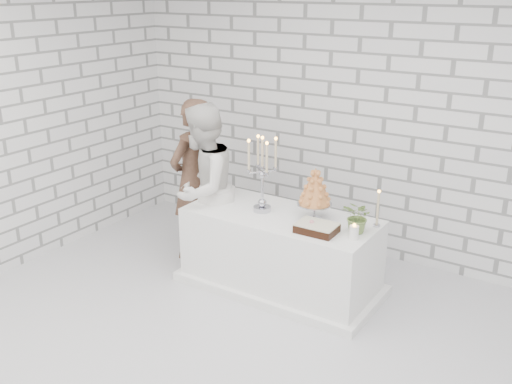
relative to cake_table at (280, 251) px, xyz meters
name	(u,v)px	position (x,y,z in m)	size (l,w,h in m)	color
ground	(247,375)	(0.49, -1.31, -0.38)	(6.00, 5.00, 0.01)	silver
wall_back	(384,118)	(0.49, 1.19, 1.12)	(6.00, 0.01, 3.00)	white
cake_table	(280,251)	(0.00, 0.00, 0.00)	(1.80, 0.80, 0.75)	white
groom	(194,180)	(-1.13, 0.13, 0.47)	(0.62, 0.41, 1.70)	#462D21
bride	(203,189)	(-0.87, -0.06, 0.48)	(0.83, 0.65, 1.71)	white
candelabra	(262,174)	(-0.20, -0.01, 0.74)	(0.29, 0.29, 0.73)	#A8A8B3
croquembouche	(315,194)	(0.31, 0.07, 0.62)	(0.32, 0.32, 0.49)	#AC612C
chocolate_cake	(317,228)	(0.46, -0.18, 0.42)	(0.34, 0.24, 0.08)	black
pillar_candle	(354,233)	(0.79, -0.14, 0.44)	(0.08, 0.08, 0.12)	white
extra_taper	(378,210)	(0.85, 0.22, 0.54)	(0.06, 0.06, 0.32)	beige
flowers	(359,217)	(0.76, 0.01, 0.52)	(0.26, 0.23, 0.29)	olive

